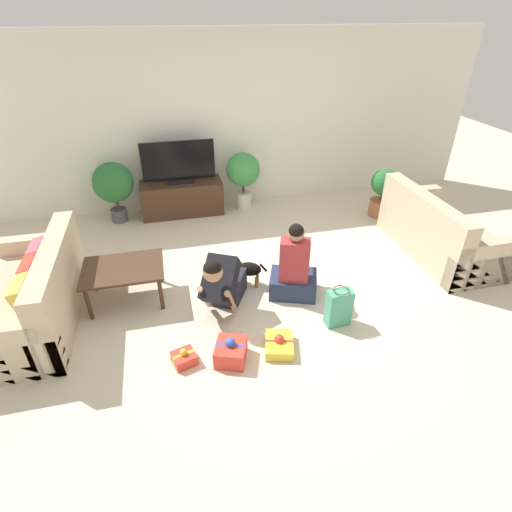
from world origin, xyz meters
TOP-DOWN VIEW (x-y plane):
  - ground_plane at (0.00, 0.00)m, footprint 16.00×16.00m
  - wall_back at (0.00, 2.63)m, footprint 8.40×0.06m
  - sofa_left at (-2.42, 0.06)m, footprint 0.85×1.72m
  - sofa_right at (2.42, 0.32)m, footprint 0.85×1.72m
  - coffee_table at (-1.54, 0.23)m, footprint 0.86×0.64m
  - tv_console at (-0.75, 2.32)m, footprint 1.25×0.47m
  - tv at (-0.75, 2.32)m, footprint 1.09×0.20m
  - potted_plant_back_left at (-1.73, 2.27)m, footprint 0.59×0.59m
  - potted_plant_corner_right at (2.27, 1.53)m, footprint 0.41×0.41m
  - potted_plant_back_right at (0.23, 2.27)m, footprint 0.53×0.53m
  - person_kneeling at (-0.51, -0.17)m, footprint 0.63×0.81m
  - person_sitting at (0.30, -0.11)m, footprint 0.63×0.59m
  - dog at (-0.20, 0.20)m, footprint 0.46×0.26m
  - gift_box_a at (-0.57, -0.94)m, footprint 0.36×0.38m
  - gift_box_b at (-1.00, -0.88)m, footprint 0.25×0.24m
  - gift_box_c at (-0.10, -0.92)m, footprint 0.34×0.40m
  - gift_bag_a at (0.59, -0.70)m, footprint 0.26×0.17m

SIDE VIEW (x-z plane):
  - ground_plane at x=0.00m, z-range 0.00..0.00m
  - gift_box_c at x=-0.10m, z-range -0.03..0.14m
  - gift_box_b at x=-1.00m, z-range -0.03..0.14m
  - gift_box_a at x=-0.57m, z-range -0.03..0.22m
  - gift_bag_a at x=0.59m, z-range -0.01..0.43m
  - dog at x=-0.20m, z-range 0.05..0.39m
  - tv_console at x=-0.75m, z-range 0.00..0.52m
  - sofa_left at x=-2.42m, z-range -0.12..0.72m
  - sofa_right at x=2.42m, z-range -0.12..0.72m
  - person_sitting at x=0.30m, z-range -0.14..0.78m
  - person_kneeling at x=-0.51m, z-range -0.05..0.73m
  - coffee_table at x=-1.54m, z-range 0.16..0.59m
  - potted_plant_corner_right at x=2.27m, z-range 0.04..0.79m
  - potted_plant_back_left at x=-1.73m, z-range 0.14..1.06m
  - potted_plant_back_right at x=0.23m, z-range 0.14..1.07m
  - tv at x=-0.75m, z-range 0.49..1.12m
  - wall_back at x=0.00m, z-range 0.00..2.60m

